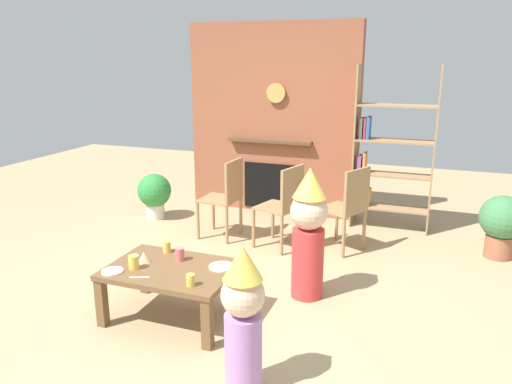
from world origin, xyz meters
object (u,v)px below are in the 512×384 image
coffee_table (172,275)px  paper_cup_near_left (180,254)px  bookshelf (386,156)px  paper_cup_near_right (134,262)px  paper_cup_center (167,247)px  dining_chair_middle (285,202)px  child_in_pink (308,230)px  dining_chair_left (227,194)px  potted_plant_short (154,193)px  birthday_cake_slice (144,257)px  potted_plant_tall (502,222)px  paper_plate_rear (112,271)px  paper_cup_far_left (191,280)px  child_with_cone_hat (243,316)px  paper_plate_front (221,267)px  dining_chair_right (349,205)px

coffee_table → paper_cup_near_left: bearing=91.4°
bookshelf → coffee_table: (-1.30, -2.73, -0.51)m
paper_cup_near_right → paper_cup_center: 0.38m
paper_cup_near_right → dining_chair_middle: 1.90m
child_in_pink → dining_chair_left: (-1.20, 1.05, -0.08)m
dining_chair_middle → potted_plant_short: dining_chair_middle is taller
birthday_cake_slice → potted_plant_tall: size_ratio=0.15×
paper_cup_near_left → potted_plant_short: 2.41m
paper_plate_rear → dining_chair_middle: (0.77, 1.90, 0.08)m
paper_cup_near_right → paper_plate_rear: bearing=-137.6°
paper_cup_far_left → dining_chair_left: size_ratio=0.09×
paper_cup_far_left → paper_plate_rear: (-0.66, -0.00, -0.04)m
coffee_table → dining_chair_left: (-0.30, 1.76, 0.16)m
paper_plate_rear → child_with_cone_hat: (1.21, -0.39, 0.07)m
paper_cup_near_right → birthday_cake_slice: 0.13m
paper_cup_near_right → birthday_cake_slice: size_ratio=1.06×
paper_cup_far_left → potted_plant_short: 2.87m
coffee_table → child_with_cone_hat: child_with_cone_hat is taller
paper_cup_center → paper_plate_rear: paper_cup_center is taller
paper_cup_center → paper_plate_rear: size_ratio=0.59×
paper_plate_front → dining_chair_right: 1.82m
paper_plate_front → potted_plant_tall: size_ratio=0.30×
dining_chair_middle → coffee_table: bearing=93.3°
paper_cup_center → child_with_cone_hat: (1.02, -0.87, 0.03)m
bookshelf → dining_chair_middle: size_ratio=2.11×
paper_cup_far_left → child_with_cone_hat: (0.55, -0.39, 0.04)m
paper_cup_center → dining_chair_right: 1.99m
dining_chair_right → birthday_cake_slice: bearing=80.9°
birthday_cake_slice → paper_cup_far_left: bearing=-24.0°
potted_plant_tall → paper_cup_near_right: bearing=-140.3°
paper_plate_front → child_with_cone_hat: bearing=-57.6°
potted_plant_tall → paper_plate_rear: bearing=-140.1°
paper_cup_center → potted_plant_short: bearing=124.4°
paper_plate_front → coffee_table: bearing=-159.3°
paper_cup_far_left → paper_cup_near_left: bearing=128.0°
paper_cup_near_right → paper_plate_front: size_ratio=0.55×
paper_cup_center → paper_plate_front: paper_cup_center is taller
paper_cup_near_right → paper_plate_front: (0.61, 0.25, -0.05)m
dining_chair_left → potted_plant_short: size_ratio=1.57×
paper_cup_far_left → paper_cup_near_right: bearing=168.7°
coffee_table → child_in_pink: bearing=38.6°
paper_cup_center → birthday_cake_slice: size_ratio=0.96×
paper_cup_far_left → child_with_cone_hat: 0.68m
potted_plant_tall → birthday_cake_slice: bearing=-141.8°
paper_plate_front → birthday_cake_slice: birthday_cake_slice is taller
bookshelf → child_with_cone_hat: 3.39m
paper_cup_near_right → dining_chair_right: 2.33m
coffee_table → paper_cup_center: bearing=126.0°
bookshelf → dining_chair_left: size_ratio=2.11×
coffee_table → potted_plant_short: size_ratio=1.69×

